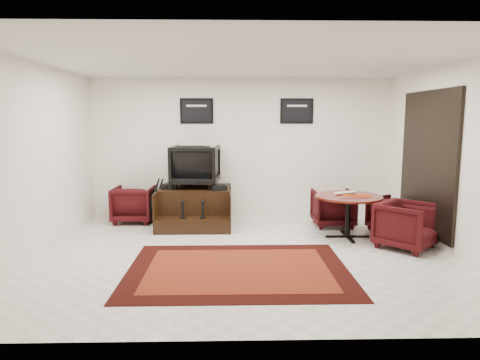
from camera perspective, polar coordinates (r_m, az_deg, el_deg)
name	(u,v)px	position (r m, az deg, el deg)	size (l,w,h in m)	color
ground	(246,254)	(6.46, 0.86, -9.84)	(6.00, 6.00, 0.00)	silver
room_shell	(274,133)	(6.30, 4.58, 6.20)	(6.02, 5.02, 2.81)	white
area_rug	(238,269)	(5.83, -0.26, -11.83)	(2.93, 2.20, 0.01)	black
shine_podium	(196,207)	(8.22, -5.95, -3.63)	(1.35, 1.39, 0.70)	black
shine_chair	(196,164)	(8.23, -5.95, 2.19)	(0.87, 0.82, 0.90)	black
shoes_pair	(170,186)	(8.12, -9.38, -0.79)	(0.29, 0.33, 0.10)	black
polish_kit	(219,188)	(7.84, -2.78, -1.05)	(0.26, 0.18, 0.09)	black
umbrella_black	(152,201)	(8.22, -11.62, -2.74)	(0.35, 0.13, 0.93)	black
umbrella_hooked	(156,200)	(8.35, -11.12, -2.66)	(0.34, 0.13, 0.90)	black
armchair_side	(134,202)	(8.57, -13.97, -2.91)	(0.75, 0.70, 0.77)	black
meeting_table	(349,201)	(7.41, 14.27, -2.70)	(1.10, 1.10, 0.72)	#46100A
table_chair_back	(333,206)	(8.21, 12.30, -3.41)	(0.73, 0.68, 0.75)	black
table_chair_window	(392,212)	(8.12, 19.63, -4.10)	(0.66, 0.61, 0.68)	black
table_chair_corner	(407,223)	(7.13, 21.33, -5.37)	(0.78, 0.73, 0.80)	black
paper_roll	(345,193)	(7.50, 13.82, -1.68)	(0.05, 0.05, 0.42)	silver
table_clutter	(356,196)	(7.32, 15.25, -2.12)	(0.57, 0.32, 0.01)	#F5550D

